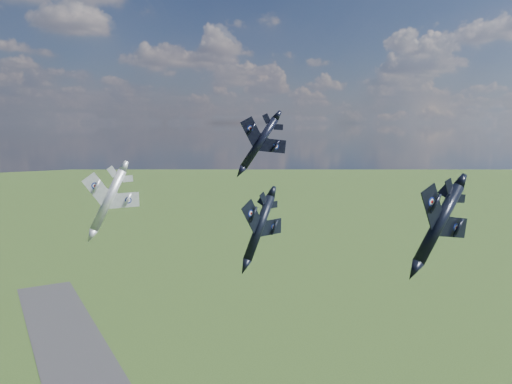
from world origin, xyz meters
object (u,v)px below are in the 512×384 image
jet_high_navy (259,143)px  jet_left_silver (108,200)px  jet_right_navy (439,224)px  jet_lead_navy (259,228)px

jet_high_navy → jet_left_silver: (-31.31, -10.54, -7.31)m
jet_right_navy → jet_high_navy: bearing=84.4°
jet_lead_navy → jet_right_navy: size_ratio=0.88×
jet_lead_navy → jet_left_silver: bearing=114.6°
jet_lead_navy → jet_right_navy: 22.13m
jet_right_navy → jet_left_silver: 45.25m
jet_lead_navy → jet_right_navy: bearing=-70.0°
jet_lead_navy → jet_left_silver: jet_left_silver is taller
jet_left_silver → jet_lead_navy: bearing=-46.3°
jet_right_navy → jet_high_navy: 46.48m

